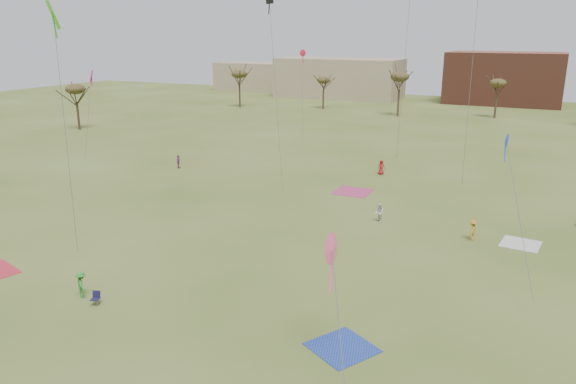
% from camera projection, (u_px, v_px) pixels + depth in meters
% --- Properties ---
extents(ground, '(260.00, 260.00, 0.00)m').
position_uv_depth(ground, '(191.00, 347.00, 28.99)').
color(ground, '#415119').
rests_on(ground, ground).
extents(flyer_near_center, '(1.27, 1.11, 1.71)m').
position_uv_depth(flyer_near_center, '(82.00, 285.00, 34.28)').
color(flyer_near_center, '#2C7D29').
rests_on(flyer_near_center, ground).
extents(flyer_mid_b, '(0.72, 1.16, 1.72)m').
position_uv_depth(flyer_mid_b, '(472.00, 230.00, 43.76)').
color(flyer_mid_b, '#B07B21').
rests_on(flyer_mid_b, ground).
extents(spectator_mid_d, '(0.76, 1.07, 1.68)m').
position_uv_depth(spectator_mid_d, '(178.00, 162.00, 67.34)').
color(spectator_mid_d, '#8E3B8B').
rests_on(spectator_mid_d, ground).
extents(spectator_mid_e, '(1.04, 1.03, 1.69)m').
position_uv_depth(spectator_mid_e, '(379.00, 213.00, 48.04)').
color(spectator_mid_e, silver).
rests_on(spectator_mid_e, ground).
extents(flyer_far_b, '(1.02, 0.86, 1.77)m').
position_uv_depth(flyer_far_b, '(381.00, 167.00, 64.24)').
color(flyer_far_b, maroon).
rests_on(flyer_far_b, ground).
extents(blanket_blue, '(4.20, 4.20, 0.03)m').
position_uv_depth(blanket_blue, '(342.00, 348.00, 28.91)').
color(blanket_blue, '#223B94').
rests_on(blanket_blue, ground).
extents(blanket_cream, '(3.15, 3.15, 0.03)m').
position_uv_depth(blanket_cream, '(521.00, 244.00, 43.18)').
color(blanket_cream, silver).
rests_on(blanket_cream, ground).
extents(blanket_plum, '(3.86, 3.86, 0.03)m').
position_uv_depth(blanket_plum, '(353.00, 192.00, 57.47)').
color(blanket_plum, '#AD3562').
rests_on(blanket_plum, ground).
extents(camp_chair_left, '(0.65, 0.68, 0.87)m').
position_uv_depth(camp_chair_left, '(96.00, 301.00, 33.39)').
color(camp_chair_left, '#161336').
rests_on(camp_chair_left, ground).
extents(kites_aloft, '(70.34, 67.39, 23.03)m').
position_uv_depth(kites_aloft, '(367.00, 16.00, 47.73)').
color(kites_aloft, red).
rests_on(kites_aloft, ground).
extents(tree_line, '(117.44, 49.32, 8.91)m').
position_uv_depth(tree_line, '(437.00, 87.00, 96.53)').
color(tree_line, '#3A2B1E').
rests_on(tree_line, ground).
extents(building_tan, '(32.00, 14.00, 10.00)m').
position_uv_depth(building_tan, '(339.00, 78.00, 141.56)').
color(building_tan, '#937F60').
rests_on(building_tan, ground).
extents(building_brick, '(26.00, 16.00, 12.00)m').
position_uv_depth(building_brick, '(504.00, 78.00, 128.87)').
color(building_brick, brown).
rests_on(building_brick, ground).
extents(building_tan_west, '(20.00, 12.00, 8.00)m').
position_uv_depth(building_tan_west, '(252.00, 76.00, 160.43)').
color(building_tan_west, '#937F60').
rests_on(building_tan_west, ground).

